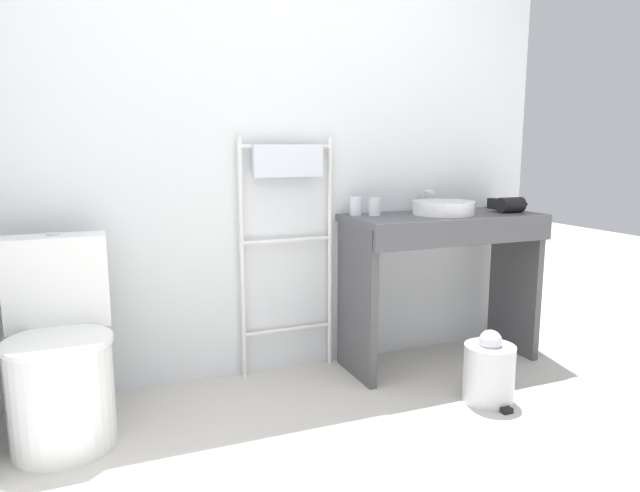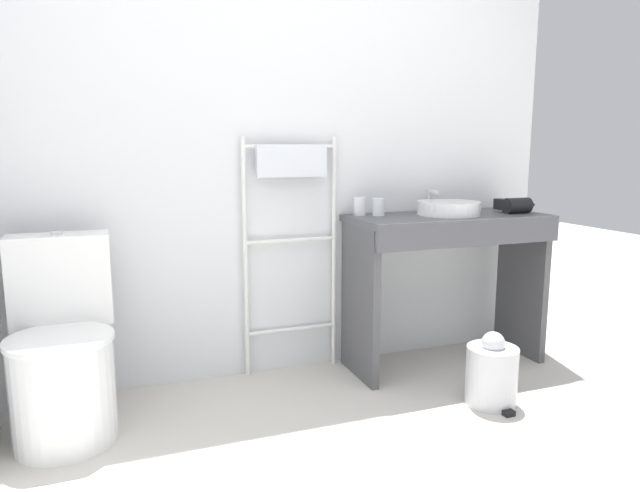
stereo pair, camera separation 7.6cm
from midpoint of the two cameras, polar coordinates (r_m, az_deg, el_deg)
name	(u,v)px [view 1 (the left image)]	position (r m, az deg, el deg)	size (l,w,h in m)	color
wall_back	(285,141)	(3.05, -4.26, 10.41)	(3.04, 0.12, 2.45)	silver
toilet	(60,360)	(2.60, -25.33, -10.24)	(0.41, 0.56, 0.84)	white
towel_radiator	(288,205)	(2.95, -3.97, 4.07)	(0.51, 0.06, 1.25)	white
vanity_counter	(443,261)	(3.18, 11.53, -1.49)	(1.07, 0.47, 0.84)	#4C4C51
sink_basin	(444,207)	(3.15, 11.59, 3.81)	(0.33, 0.33, 0.07)	white
faucet	(426,197)	(3.29, 9.86, 4.86)	(0.02, 0.10, 0.12)	silver
cup_near_wall	(356,206)	(3.05, 2.88, 4.01)	(0.07, 0.07, 0.10)	white
cup_near_edge	(375,207)	(3.04, 4.77, 3.94)	(0.06, 0.06, 0.09)	white
hair_dryer	(511,205)	(3.34, 17.90, 3.96)	(0.20, 0.18, 0.09)	black
trash_bin	(489,371)	(2.86, 15.80, -11.96)	(0.24, 0.27, 0.35)	silver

